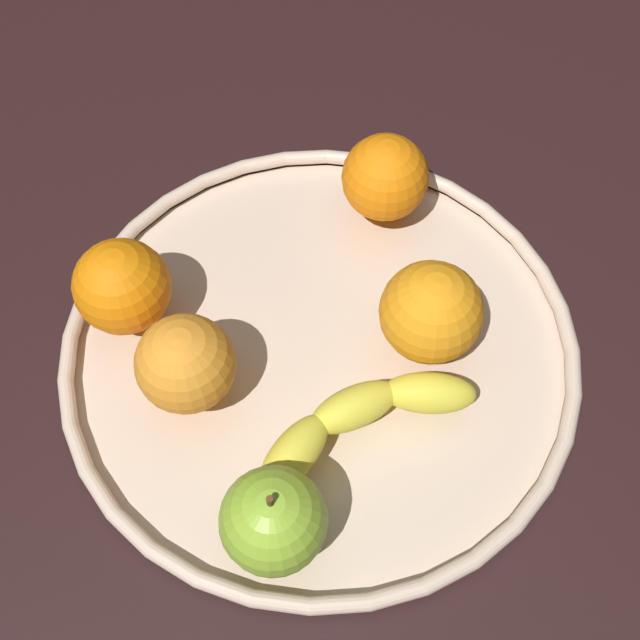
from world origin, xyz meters
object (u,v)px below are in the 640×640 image
Objects in this scene: fruit_bowl at (320,346)px; apple at (273,521)px; orange_back_right at (186,364)px; orange_front_left at (385,178)px; orange_front_right at (431,312)px; orange_center at (122,287)px; banana at (356,420)px.

apple is (12.33, 8.88, 4.34)cm from fruit_bowl.
orange_back_right is 22.43cm from orange_front_left.
apple reaches higher than orange_front_right.
orange_center is (14.90, -17.16, -0.17)cm from orange_front_right.
banana is at bearing 107.13° from orange_center.
apple is at bearing 10.95° from orange_front_right.
orange_back_right is (9.50, -3.56, 4.44)cm from fruit_bowl.
fruit_bowl is 15.48cm from orange_center.
fruit_bowl is 9.27cm from orange_front_right.
orange_back_right is 0.98× the size of orange_center.
orange_back_right is at bearing -41.33° from banana.
orange_back_right is at bearing -102.81° from apple.
orange_front_left is at bearing 164.97° from orange_center.
orange_center reaches higher than orange_back_right.
orange_back_right is 8.27cm from orange_center.
orange_front_right is at bearing 150.04° from orange_back_right.
apple is at bearing 77.19° from orange_back_right.
orange_back_right is at bearing 6.18° from orange_front_left.
apple is 29.20cm from orange_front_left.
orange_front_right is (-5.96, 5.35, 4.68)cm from fruit_bowl.
orange_back_right reaches higher than banana.
orange_front_right reaches higher than orange_back_right.
orange_front_right is at bearing 130.96° from orange_center.
orange_back_right is at bearing 86.12° from orange_center.
orange_center is (21.74, -5.84, 0.07)cm from orange_front_left.
apple is at bearing 30.59° from orange_front_left.
fruit_bowl is at bearing 159.44° from orange_back_right.
fruit_bowl is at bearing -96.35° from banana.
banana is 9.52cm from orange_front_right.
orange_back_right is 17.84cm from orange_front_right.
orange_back_right is 0.94× the size of orange_front_right.
apple is (9.20, 1.86, 1.95)cm from banana.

